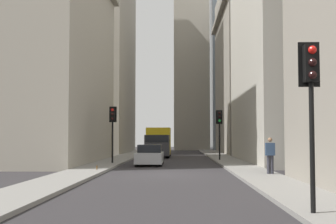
{
  "coord_description": "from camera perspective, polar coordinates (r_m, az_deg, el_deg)",
  "views": [
    {
      "loc": [
        -23.6,
        -0.66,
        1.92
      ],
      "look_at": [
        17.69,
        0.4,
        4.23
      ],
      "focal_mm": 48.62,
      "sensor_mm": 36.0,
      "label": 1
    }
  ],
  "objects": [
    {
      "name": "sidewalk_left",
      "position": [
        23.98,
        10.78,
        -7.57
      ],
      "size": [
        90.0,
        2.2,
        0.14
      ],
      "primitive_type": "cube",
      "color": "gray",
      "rests_on": "ground_plane"
    },
    {
      "name": "building_right_midfar",
      "position": [
        36.56,
        -16.67,
        8.52
      ],
      "size": [
        17.27,
        10.5,
        18.5
      ],
      "color": "#A8A091",
      "rests_on": "ground_plane"
    },
    {
      "name": "building_right_far",
      "position": [
        57.78,
        -9.92,
        9.15
      ],
      "size": [
        17.26,
        10.5,
        28.43
      ],
      "color": "#A8A091",
      "rests_on": "ground_plane"
    },
    {
      "name": "pedestrian",
      "position": [
        22.91,
        12.68,
        -5.15
      ],
      "size": [
        0.26,
        0.44,
        1.77
      ],
      "color": "#33333D",
      "rests_on": "sidewalk_left"
    },
    {
      "name": "traffic_light_far_junction",
      "position": [
        36.37,
        6.46,
        -1.41
      ],
      "size": [
        0.43,
        0.52,
        3.95
      ],
      "color": "black",
      "rests_on": "sidewalk_left"
    },
    {
      "name": "building_left_far",
      "position": [
        55.21,
        11.87,
        5.23
      ],
      "size": [
        18.0,
        10.5,
        19.87
      ],
      "color": "gray",
      "rests_on": "ground_plane"
    },
    {
      "name": "sidewalk_right",
      "position": [
        24.22,
        -10.93,
        -7.52
      ],
      "size": [
        90.0,
        2.2,
        0.14
      ],
      "primitive_type": "cube",
      "color": "gray",
      "rests_on": "ground_plane"
    },
    {
      "name": "ground_plane",
      "position": [
        23.68,
        -0.13,
        -7.85
      ],
      "size": [
        135.0,
        135.0,
        0.0
      ],
      "primitive_type": "plane",
      "color": "#302D30"
    },
    {
      "name": "delivery_truck",
      "position": [
        44.01,
        -1.21,
        -3.79
      ],
      "size": [
        6.46,
        2.25,
        2.84
      ],
      "color": "yellow",
      "rests_on": "ground_plane"
    },
    {
      "name": "church_spire",
      "position": [
        71.37,
        2.93,
        10.49
      ],
      "size": [
        5.84,
        5.84,
        36.02
      ],
      "color": "#A8A091",
      "rests_on": "ground_plane"
    },
    {
      "name": "sedan_silver",
      "position": [
        31.44,
        -2.3,
        -5.48
      ],
      "size": [
        4.3,
        1.78,
        1.42
      ],
      "color": "#B7BABF",
      "rests_on": "ground_plane"
    },
    {
      "name": "discarded_bottle",
      "position": [
        25.61,
        -8.91,
        -6.9
      ],
      "size": [
        0.07,
        0.07,
        0.27
      ],
      "color": "brown",
      "rests_on": "sidewalk_right"
    },
    {
      "name": "traffic_light_midblock",
      "position": [
        32.07,
        -6.96,
        -1.17
      ],
      "size": [
        0.43,
        0.52,
        3.95
      ],
      "color": "black",
      "rests_on": "sidewalk_right"
    },
    {
      "name": "building_left_midfar",
      "position": [
        37.38,
        17.09,
        9.27
      ],
      "size": [
        16.8,
        10.0,
        19.8
      ],
      "color": "#B7B2A5",
      "rests_on": "ground_plane"
    },
    {
      "name": "traffic_light_foreground",
      "position": [
        11.43,
        17.51,
        3.17
      ],
      "size": [
        0.43,
        0.52,
        4.11
      ],
      "color": "black",
      "rests_on": "sidewalk_left"
    }
  ]
}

